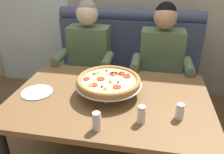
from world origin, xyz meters
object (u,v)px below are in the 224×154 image
object	(u,v)px
pizza	(109,81)
plate_near_left	(37,91)
booth_bench	(125,79)
dining_table	(110,106)
diner_right	(161,66)
shaker_parmesan	(97,122)
diner_left	(87,60)
shaker_oregano	(180,112)
shaker_pepper_flakes	(141,116)

from	to	relation	value
pizza	plate_near_left	distance (m)	0.53
booth_bench	pizza	distance (m)	1.00
booth_bench	dining_table	distance (m)	0.96
diner_right	shaker_parmesan	distance (m)	1.08
booth_bench	dining_table	world-z (taller)	booth_bench
booth_bench	plate_near_left	world-z (taller)	booth_bench
diner_left	shaker_parmesan	size ratio (longest dim) A/B	11.34
dining_table	booth_bench	bearing A→B (deg)	90.00
dining_table	plate_near_left	distance (m)	0.54
shaker_oregano	shaker_pepper_flakes	bearing A→B (deg)	-160.45
booth_bench	diner_left	size ratio (longest dim) A/B	1.26
booth_bench	dining_table	bearing A→B (deg)	-90.00
shaker_pepper_flakes	plate_near_left	world-z (taller)	shaker_pepper_flakes
diner_right	pizza	bearing A→B (deg)	-120.84
dining_table	diner_left	xyz separation A→B (m)	(-0.36, 0.66, 0.06)
dining_table	pizza	bearing A→B (deg)	114.07
shaker_oregano	shaker_parmesan	world-z (taller)	shaker_parmesan
booth_bench	shaker_pepper_flakes	bearing A→B (deg)	-78.69
pizza	shaker_pepper_flakes	xyz separation A→B (m)	(0.25, -0.28, -0.06)
shaker_pepper_flakes	plate_near_left	xyz separation A→B (m)	(-0.76, 0.20, -0.04)
booth_bench	diner_left	distance (m)	0.55
shaker_oregano	shaker_pepper_flakes	size ratio (longest dim) A/B	0.90
shaker_parmesan	dining_table	bearing A→B (deg)	89.09
shaker_parmesan	plate_near_left	distance (m)	0.61
diner_right	pizza	size ratio (longest dim) A/B	2.75
diner_left	diner_right	world-z (taller)	same
booth_bench	shaker_oregano	world-z (taller)	booth_bench
diner_left	booth_bench	bearing A→B (deg)	36.49
pizza	shaker_parmesan	xyz separation A→B (m)	(0.01, -0.39, -0.06)
diner_left	shaker_pepper_flakes	distance (m)	1.09
booth_bench	dining_table	xyz separation A→B (m)	(0.00, -0.93, 0.26)
dining_table	shaker_pepper_flakes	xyz separation A→B (m)	(0.23, -0.25, 0.13)
plate_near_left	pizza	bearing A→B (deg)	8.54
dining_table	shaker_pepper_flakes	bearing A→B (deg)	-46.29
shaker_parmesan	plate_near_left	bearing A→B (deg)	149.25
diner_left	shaker_oregano	size ratio (longest dim) A/B	12.88
shaker_pepper_flakes	plate_near_left	bearing A→B (deg)	165.22
pizza	diner_left	bearing A→B (deg)	118.82
shaker_parmesan	diner_right	bearing A→B (deg)	70.19
shaker_oregano	diner_right	bearing A→B (deg)	96.62
booth_bench	shaker_parmesan	world-z (taller)	booth_bench
diner_left	shaker_pepper_flakes	bearing A→B (deg)	-56.72
plate_near_left	shaker_oregano	bearing A→B (deg)	-7.09
diner_left	diner_right	distance (m)	0.72
diner_left	pizza	distance (m)	0.73
shaker_oregano	plate_near_left	bearing A→B (deg)	172.91
diner_right	shaker_pepper_flakes	size ratio (longest dim) A/B	11.56
diner_right	booth_bench	bearing A→B (deg)	143.51
pizza	diner_right	bearing A→B (deg)	59.16
dining_table	shaker_parmesan	world-z (taller)	shaker_parmesan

